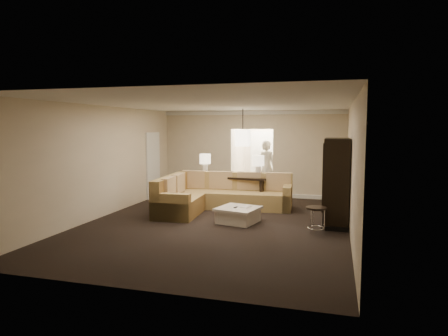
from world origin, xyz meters
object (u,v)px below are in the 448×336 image
(console_table, at_px, (231,188))
(person, at_px, (267,165))
(armoire, at_px, (336,183))
(drink_table, at_px, (316,214))
(sectional_sofa, at_px, (216,195))
(coffee_table, at_px, (238,215))

(console_table, height_order, person, person)
(console_table, relative_size, armoire, 1.09)
(drink_table, bearing_deg, sectional_sofa, 148.37)
(drink_table, relative_size, person, 0.27)
(sectional_sofa, distance_m, console_table, 0.87)
(sectional_sofa, height_order, armoire, armoire)
(console_table, relative_size, person, 1.08)
(armoire, bearing_deg, console_table, 150.84)
(sectional_sofa, xyz_separation_m, armoire, (3.17, -0.82, 0.57))
(armoire, xyz_separation_m, drink_table, (-0.39, -0.89, -0.56))
(sectional_sofa, xyz_separation_m, coffee_table, (0.95, -1.28, -0.21))
(sectional_sofa, distance_m, armoire, 3.33)
(person, bearing_deg, armoire, 144.33)
(sectional_sofa, xyz_separation_m, console_table, (0.21, 0.83, 0.10))
(coffee_table, height_order, console_table, console_table)
(coffee_table, relative_size, console_table, 0.50)
(console_table, bearing_deg, person, 76.36)
(console_table, distance_m, person, 2.13)
(coffee_table, xyz_separation_m, armoire, (2.22, 0.46, 0.78))
(coffee_table, distance_m, person, 4.13)
(sectional_sofa, distance_m, coffee_table, 1.61)
(console_table, xyz_separation_m, armoire, (2.96, -1.65, 0.47))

